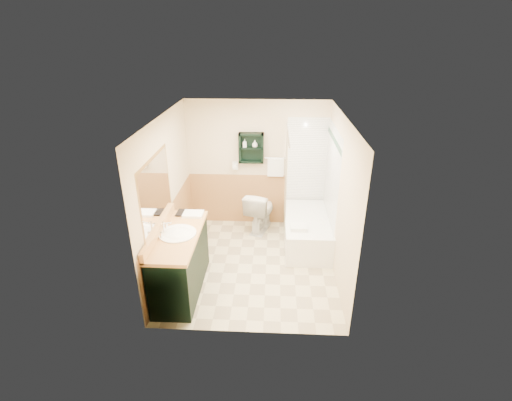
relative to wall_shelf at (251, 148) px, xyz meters
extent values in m
plane|color=beige|center=(0.10, -1.41, -1.55)|extent=(3.00, 3.00, 0.00)
cube|color=#FDE7C6|center=(0.10, 0.11, -0.35)|extent=(2.60, 0.04, 2.40)
cube|color=#FDE7C6|center=(-1.22, -1.41, -0.35)|extent=(0.04, 3.00, 2.40)
cube|color=#FDE7C6|center=(1.42, -1.41, -0.35)|extent=(0.04, 3.00, 2.40)
cube|color=white|center=(0.10, -1.41, 0.87)|extent=(2.60, 3.00, 0.04)
cube|color=black|center=(0.00, 0.00, 0.00)|extent=(0.45, 0.15, 0.55)
cylinder|color=silver|center=(0.63, -0.66, 0.45)|extent=(0.03, 1.60, 0.03)
cube|color=black|center=(-0.89, -2.08, -1.09)|extent=(0.59, 1.47, 0.93)
cube|color=white|center=(1.03, -0.72, -1.29)|extent=(0.78, 1.50, 0.52)
imported|color=white|center=(0.18, -0.21, -1.16)|extent=(0.65, 0.88, 0.77)
cube|color=white|center=(-0.79, -1.50, -0.60)|extent=(0.30, 0.23, 0.04)
imported|color=black|center=(-1.06, -1.45, -0.50)|extent=(0.18, 0.03, 0.24)
cube|color=white|center=(0.84, -1.13, -0.99)|extent=(0.27, 0.22, 0.07)
imported|color=white|center=(-0.12, -0.01, 0.05)|extent=(0.07, 0.15, 0.07)
imported|color=white|center=(0.07, -0.01, 0.07)|extent=(0.14, 0.15, 0.10)
camera|label=1|loc=(0.42, -6.47, 1.94)|focal=26.00mm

